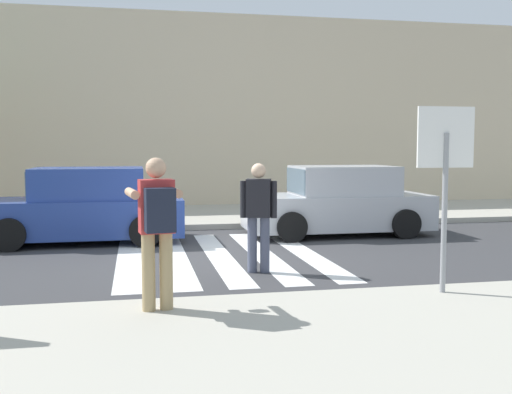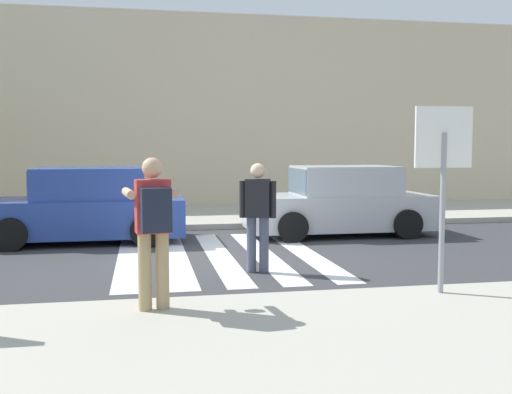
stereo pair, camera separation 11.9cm
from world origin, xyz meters
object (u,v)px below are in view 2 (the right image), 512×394
photographer_with_backpack (153,220)px  parked_car_silver (340,203)px  pedestrian_crossing (258,211)px  stop_sign (443,158)px  parked_car_blue (86,207)px

photographer_with_backpack → parked_car_silver: 7.41m
parked_car_silver → pedestrian_crossing: bearing=-125.5°
stop_sign → parked_car_silver: size_ratio=0.57×
parked_car_blue → parked_car_silver: size_ratio=1.00×
photographer_with_backpack → parked_car_blue: bearing=102.0°
photographer_with_backpack → parked_car_blue: 6.20m
stop_sign → parked_car_silver: (0.67, 5.89, -1.11)m
parked_car_silver → stop_sign: bearing=-96.5°
stop_sign → parked_car_blue: bearing=129.5°
stop_sign → pedestrian_crossing: stop_sign is taller
parked_car_blue → pedestrian_crossing: bearing=-51.0°
parked_car_blue → photographer_with_backpack: bearing=-78.0°
pedestrian_crossing → parked_car_silver: 4.47m
pedestrian_crossing → parked_car_blue: size_ratio=0.42×
stop_sign → parked_car_silver: 6.03m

